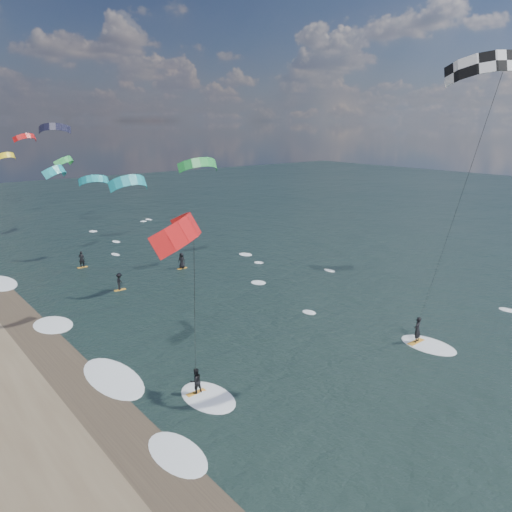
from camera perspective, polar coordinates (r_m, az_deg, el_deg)
ground at (r=28.94m, az=17.66°, el=-18.18°), size 260.00×260.00×0.00m
wet_sand_strip at (r=28.81m, az=-15.42°, el=-18.15°), size 3.00×240.00×0.00m
kitesurfer_near_a at (r=30.03m, az=24.89°, el=13.19°), size 8.05×9.60×19.36m
kitesurfer_near_b at (r=23.11m, az=-6.67°, el=-4.31°), size 6.84×9.08×12.72m
far_kitesurfers at (r=52.79m, az=-13.90°, el=-1.44°), size 9.45×10.77×1.84m
bg_kite_field at (r=70.02m, az=-22.08°, el=10.84°), size 12.30×73.40×6.84m
shoreline_surf at (r=33.01m, az=-16.93°, el=-13.69°), size 2.40×79.40×0.11m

